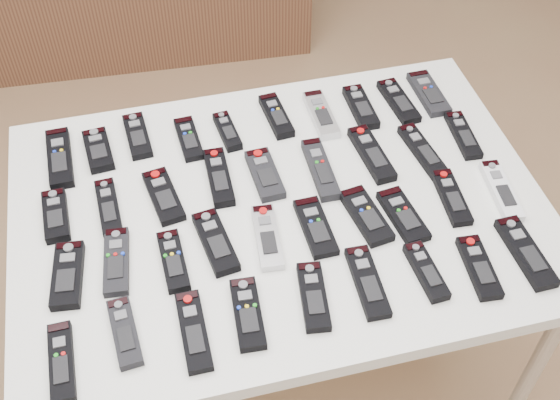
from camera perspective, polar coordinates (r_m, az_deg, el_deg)
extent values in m
plane|color=#9B6E4E|center=(2.31, -1.78, -12.87)|extent=(4.00, 4.00, 0.00)
cube|color=white|center=(1.67, 0.00, -0.92)|extent=(1.25, 0.88, 0.04)
cylinder|color=beige|center=(1.97, 19.54, -13.57)|extent=(0.04, 0.04, 0.74)
cylinder|color=beige|center=(2.21, -16.82, -2.98)|extent=(0.04, 0.04, 0.74)
cylinder|color=beige|center=(2.34, 11.26, 2.09)|extent=(0.04, 0.04, 0.74)
cube|color=black|center=(1.83, -17.47, 3.26)|extent=(0.06, 0.20, 0.02)
cube|color=black|center=(1.83, -14.55, 3.94)|extent=(0.07, 0.15, 0.02)
cube|color=black|center=(1.85, -11.51, 5.13)|extent=(0.06, 0.16, 0.02)
cube|color=black|center=(1.82, -7.43, 4.95)|extent=(0.06, 0.16, 0.02)
cube|color=black|center=(1.83, -4.30, 5.58)|extent=(0.05, 0.14, 0.02)
cube|color=black|center=(1.87, -0.30, 6.85)|extent=(0.06, 0.17, 0.02)
cube|color=#B7B7BC|center=(1.87, 3.35, 6.93)|extent=(0.05, 0.18, 0.02)
cube|color=black|center=(1.91, 6.58, 7.50)|extent=(0.05, 0.16, 0.02)
cube|color=black|center=(1.94, 9.61, 7.91)|extent=(0.07, 0.18, 0.02)
cube|color=black|center=(1.98, 11.98, 8.48)|extent=(0.06, 0.18, 0.02)
cube|color=black|center=(1.70, -17.76, -1.22)|extent=(0.06, 0.15, 0.02)
cube|color=black|center=(1.68, -13.76, -0.61)|extent=(0.05, 0.17, 0.02)
cube|color=black|center=(1.68, -9.44, 0.32)|extent=(0.09, 0.18, 0.02)
cube|color=black|center=(1.71, -4.98, 1.85)|extent=(0.06, 0.18, 0.02)
cube|color=black|center=(1.71, -1.24, 2.09)|extent=(0.07, 0.17, 0.02)
cube|color=black|center=(1.72, 3.30, 2.52)|extent=(0.05, 0.20, 0.02)
cube|color=black|center=(1.77, 7.46, 3.73)|extent=(0.07, 0.20, 0.02)
cube|color=black|center=(1.80, 11.52, 3.91)|extent=(0.07, 0.20, 0.02)
cube|color=black|center=(1.87, 14.66, 5.12)|extent=(0.06, 0.17, 0.02)
cube|color=black|center=(1.58, -16.88, -5.86)|extent=(0.08, 0.17, 0.02)
cube|color=black|center=(1.58, -13.15, -4.89)|extent=(0.07, 0.18, 0.02)
cube|color=black|center=(1.56, -8.67, -4.91)|extent=(0.05, 0.16, 0.02)
cube|color=black|center=(1.58, -5.25, -3.42)|extent=(0.08, 0.18, 0.02)
cube|color=#B7B7BC|center=(1.58, -1.04, -3.03)|extent=(0.07, 0.18, 0.02)
cube|color=black|center=(1.60, 2.91, -2.22)|extent=(0.06, 0.17, 0.02)
cube|color=black|center=(1.63, 7.02, -1.28)|extent=(0.09, 0.18, 0.02)
cube|color=black|center=(1.65, 9.97, -1.26)|extent=(0.08, 0.17, 0.02)
cube|color=black|center=(1.71, 13.76, 0.22)|extent=(0.06, 0.17, 0.02)
cube|color=silver|center=(1.76, 17.53, 0.74)|extent=(0.07, 0.19, 0.02)
cube|color=black|center=(1.47, -17.33, -12.44)|extent=(0.05, 0.17, 0.02)
cube|color=black|center=(1.47, -12.50, -10.47)|extent=(0.06, 0.16, 0.02)
cube|color=black|center=(1.45, -7.03, -10.53)|extent=(0.05, 0.19, 0.02)
cube|color=black|center=(1.46, -2.64, -9.22)|extent=(0.07, 0.17, 0.02)
cube|color=black|center=(1.48, 2.74, -7.84)|extent=(0.07, 0.17, 0.02)
cube|color=black|center=(1.52, 7.12, -6.63)|extent=(0.06, 0.18, 0.02)
cube|color=black|center=(1.55, 11.79, -5.71)|extent=(0.05, 0.15, 0.02)
cube|color=black|center=(1.59, 15.87, -5.29)|extent=(0.06, 0.17, 0.02)
cube|color=black|center=(1.64, 19.35, -4.04)|extent=(0.06, 0.20, 0.02)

